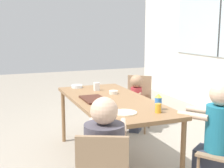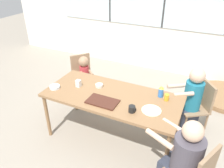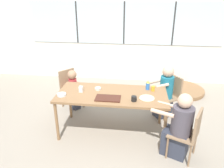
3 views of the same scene
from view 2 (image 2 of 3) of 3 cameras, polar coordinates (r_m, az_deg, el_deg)
ground_plane at (r=3.52m, az=0.00°, el=-13.57°), size 16.00×16.00×0.00m
wall_back_with_windows at (r=5.17m, az=13.43°, el=18.00°), size 8.40×0.08×2.80m
dining_table at (r=3.07m, az=0.00°, el=-3.87°), size 1.90×0.85×0.77m
chair_for_man_blue_shirt at (r=3.63m, az=21.83°, el=-4.56°), size 0.56×0.56×0.84m
chair_for_toddler at (r=4.29m, az=-7.73°, el=2.97°), size 0.56×0.56×0.84m
person_woman_green_shirt at (r=2.65m, az=17.80°, el=-19.07°), size 0.65×0.52×1.07m
person_man_blue_shirt at (r=3.54m, az=19.63°, el=-4.61°), size 0.54×0.49×1.09m
person_toddler at (r=4.18m, az=-7.04°, el=1.62°), size 0.35×0.33×0.88m
food_tray_dark at (r=2.90m, az=-2.50°, el=-4.58°), size 0.41×0.25×0.02m
coffee_mug at (r=2.71m, az=5.26°, el=-6.53°), size 0.09×0.08×0.09m
sippy_cup at (r=3.04m, az=12.68°, el=-1.88°), size 0.07×0.07×0.17m
juice_glass at (r=3.00m, az=14.06°, el=-3.41°), size 0.06×0.06×0.09m
milk_carton_small at (r=3.25m, az=-8.79°, el=0.12°), size 0.07×0.07×0.11m
bowl_white_shallow at (r=3.30m, az=-14.73°, el=-0.76°), size 0.15×0.15×0.04m
bowl_cereal at (r=3.23m, az=-3.37°, el=-0.39°), size 0.11×0.11×0.04m
plate_tortillas at (r=2.79m, az=10.25°, el=-6.80°), size 0.25×0.25×0.01m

